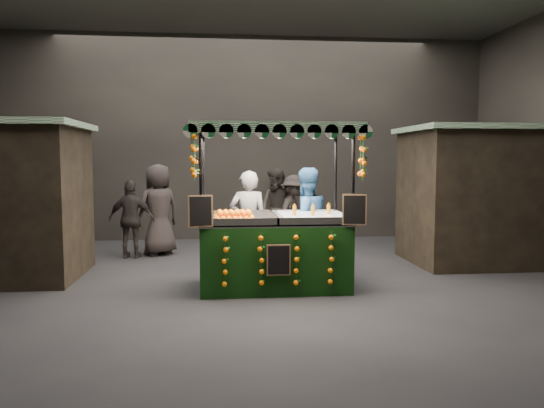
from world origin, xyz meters
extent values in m
plane|color=black|center=(0.00, 0.00, 0.00)|extent=(12.00, 12.00, 0.00)
cube|color=black|center=(0.00, 5.00, 2.50)|extent=(12.00, 0.10, 5.00)
cube|color=black|center=(0.00, -5.00, 2.50)|extent=(12.00, 0.10, 5.00)
cube|color=black|center=(4.40, 1.50, 1.25)|extent=(2.80, 2.00, 2.50)
cube|color=#125424|center=(4.40, 1.50, 2.55)|extent=(3.00, 2.20, 0.10)
cube|color=black|center=(0.17, -0.12, 0.51)|extent=(2.23, 1.21, 1.01)
cube|color=#B6B9BD|center=(0.17, -0.12, 1.03)|extent=(2.23, 1.21, 0.04)
cylinder|color=black|center=(-0.91, -0.70, 1.21)|extent=(0.05, 0.05, 2.43)
cylinder|color=black|center=(1.25, -0.70, 1.21)|extent=(0.05, 0.05, 2.43)
cylinder|color=black|center=(-0.91, 0.46, 1.21)|extent=(0.05, 0.05, 2.43)
cylinder|color=black|center=(1.25, 0.46, 1.21)|extent=(0.05, 0.05, 2.43)
cube|color=#125424|center=(0.17, -0.12, 2.47)|extent=(2.48, 1.47, 0.08)
cube|color=white|center=(0.78, -0.12, 1.09)|extent=(0.99, 1.09, 0.08)
cube|color=black|center=(-0.92, -0.76, 1.26)|extent=(0.34, 0.10, 0.45)
cube|color=black|center=(1.26, -0.76, 1.26)|extent=(0.34, 0.10, 0.45)
cube|color=black|center=(0.17, -0.77, 0.56)|extent=(0.34, 0.03, 0.45)
imported|color=gray|center=(-0.16, 0.98, 0.89)|extent=(0.67, 0.46, 1.79)
imported|color=#295384|center=(0.80, 0.69, 0.92)|extent=(1.06, 0.93, 1.84)
imported|color=#282221|center=(-4.44, 3.44, 0.93)|extent=(0.78, 0.62, 1.85)
imported|color=#282421|center=(0.59, 3.21, 0.89)|extent=(1.08, 1.10, 1.79)
imported|color=black|center=(-2.42, 2.63, 0.78)|extent=(0.95, 0.47, 1.57)
imported|color=#2A2422|center=(0.95, 3.18, 0.82)|extent=(1.05, 1.22, 1.64)
imported|color=#2A2322|center=(-1.91, 2.92, 0.94)|extent=(1.10, 1.02, 1.89)
imported|color=black|center=(3.88, 2.17, 0.87)|extent=(0.93, 1.70, 1.75)
imported|color=#2B2823|center=(0.77, 4.60, 0.87)|extent=(0.51, 0.69, 1.74)
camera|label=1|loc=(-0.67, -8.10, 1.99)|focal=34.80mm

